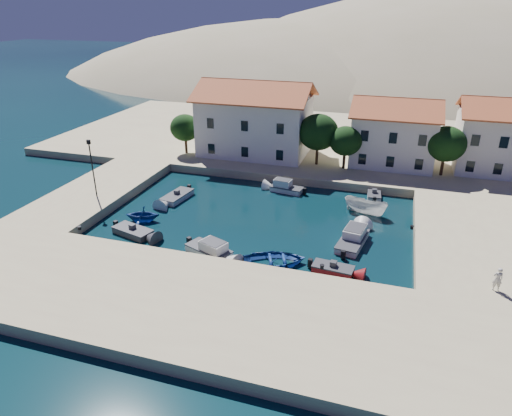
# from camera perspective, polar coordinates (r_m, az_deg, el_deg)

# --- Properties ---
(ground) EXTENTS (400.00, 400.00, 0.00)m
(ground) POSITION_cam_1_polar(r_m,az_deg,el_deg) (37.90, -4.15, -7.53)
(ground) COLOR black
(ground) RESTS_ON ground
(quay_south) EXTENTS (52.00, 12.00, 1.00)m
(quay_south) POSITION_cam_1_polar(r_m,az_deg,el_deg) (33.09, -8.01, -12.00)
(quay_south) COLOR tan
(quay_south) RESTS_ON ground
(quay_east) EXTENTS (11.00, 20.00, 1.00)m
(quay_east) POSITION_cam_1_polar(r_m,az_deg,el_deg) (45.11, 26.14, -3.93)
(quay_east) COLOR tan
(quay_east) RESTS_ON ground
(quay_west) EXTENTS (8.00, 20.00, 1.00)m
(quay_west) POSITION_cam_1_polar(r_m,az_deg,el_deg) (54.19, -19.27, 1.87)
(quay_west) COLOR tan
(quay_west) RESTS_ON ground
(quay_north) EXTENTS (80.00, 36.00, 1.00)m
(quay_north) POSITION_cam_1_polar(r_m,az_deg,el_deg) (71.28, 8.57, 8.25)
(quay_north) COLOR tan
(quay_north) RESTS_ON ground
(hills) EXTENTS (254.00, 176.00, 99.00)m
(hills) POSITION_cam_1_polar(r_m,az_deg,el_deg) (159.67, 19.87, 7.17)
(hills) COLOR #9A8F68
(hills) RESTS_ON ground
(building_left) EXTENTS (14.70, 9.45, 9.70)m
(building_left) POSITION_cam_1_polar(r_m,az_deg,el_deg) (62.20, -0.09, 11.33)
(building_left) COLOR silver
(building_left) RESTS_ON quay_north
(building_mid) EXTENTS (10.50, 8.40, 8.30)m
(building_mid) POSITION_cam_1_polar(r_m,az_deg,el_deg) (60.64, 16.88, 9.25)
(building_mid) COLOR silver
(building_mid) RESTS_ON quay_north
(building_right) EXTENTS (9.45, 8.40, 8.80)m
(building_right) POSITION_cam_1_polar(r_m,az_deg,el_deg) (62.68, 28.01, 8.15)
(building_right) COLOR silver
(building_right) RESTS_ON quay_north
(trees) EXTENTS (37.30, 5.30, 6.45)m
(trees) POSITION_cam_1_polar(r_m,az_deg,el_deg) (57.81, 9.25, 8.87)
(trees) COLOR #382314
(trees) RESTS_ON quay_north
(lamppost) EXTENTS (0.35, 0.25, 6.22)m
(lamppost) POSITION_cam_1_polar(r_m,az_deg,el_deg) (50.42, -19.84, 5.32)
(lamppost) COLOR black
(lamppost) RESTS_ON quay_west
(bollards) EXTENTS (29.36, 9.56, 0.30)m
(bollards) POSITION_cam_1_polar(r_m,az_deg,el_deg) (39.71, 1.60, -3.96)
(bollards) COLOR black
(bollards) RESTS_ON ground
(motorboat_grey_sw) EXTENTS (4.24, 2.71, 1.25)m
(motorboat_grey_sw) POSITION_cam_1_polar(r_m,az_deg,el_deg) (44.41, -15.13, -2.87)
(motorboat_grey_sw) COLOR #38393E
(motorboat_grey_sw) RESTS_ON ground
(cabin_cruiser_south) EXTENTS (4.59, 3.27, 1.60)m
(cabin_cruiser_south) POSITION_cam_1_polar(r_m,az_deg,el_deg) (39.77, -5.93, -5.16)
(cabin_cruiser_south) COLOR silver
(cabin_cruiser_south) RESTS_ON ground
(rowboat_south) EXTENTS (6.20, 5.39, 1.07)m
(rowboat_south) POSITION_cam_1_polar(r_m,az_deg,el_deg) (38.40, 2.32, -7.02)
(rowboat_south) COLOR navy
(rowboat_south) RESTS_ON ground
(motorboat_red_se) EXTENTS (3.41, 1.79, 1.25)m
(motorboat_red_se) POSITION_cam_1_polar(r_m,az_deg,el_deg) (37.63, 9.60, -7.57)
(motorboat_red_se) COLOR maroon
(motorboat_red_se) RESTS_ON ground
(cabin_cruiser_east) EXTENTS (2.74, 5.16, 1.60)m
(cabin_cruiser_east) POSITION_cam_1_polar(r_m,az_deg,el_deg) (41.99, 11.97, -3.90)
(cabin_cruiser_east) COLOR silver
(cabin_cruiser_east) RESTS_ON ground
(boat_east) EXTENTS (4.94, 3.09, 1.79)m
(boat_east) POSITION_cam_1_polar(r_m,az_deg,el_deg) (48.49, 13.44, -0.68)
(boat_east) COLOR silver
(boat_east) RESTS_ON ground
(motorboat_white_ne) EXTENTS (1.69, 3.14, 1.25)m
(motorboat_white_ne) POSITION_cam_1_polar(r_m,az_deg,el_deg) (52.55, 14.53, 1.56)
(motorboat_white_ne) COLOR silver
(motorboat_white_ne) RESTS_ON ground
(rowboat_west) EXTENTS (3.98, 3.67, 1.74)m
(rowboat_west) POSITION_cam_1_polar(r_m,az_deg,el_deg) (46.99, -13.92, -1.56)
(rowboat_west) COLOR navy
(rowboat_west) RESTS_ON ground
(motorboat_white_west) EXTENTS (2.41, 4.44, 1.25)m
(motorboat_white_west) POSITION_cam_1_polar(r_m,az_deg,el_deg) (51.29, -9.83, 1.42)
(motorboat_white_west) COLOR silver
(motorboat_white_west) RESTS_ON ground
(cabin_cruiser_north) EXTENTS (3.89, 2.07, 1.60)m
(cabin_cruiser_north) POSITION_cam_1_polar(r_m,az_deg,el_deg) (52.55, 3.86, 2.53)
(cabin_cruiser_north) COLOR silver
(cabin_cruiser_north) RESTS_ON ground
(pedestrian) EXTENTS (0.71, 0.50, 1.84)m
(pedestrian) POSITION_cam_1_polar(r_m,az_deg,el_deg) (37.23, 27.97, -7.84)
(pedestrian) COLOR beige
(pedestrian) RESTS_ON quay_east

